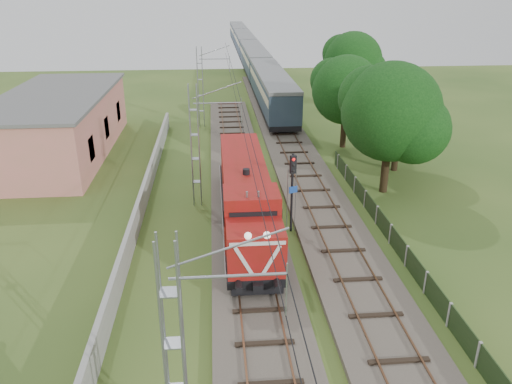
{
  "coord_description": "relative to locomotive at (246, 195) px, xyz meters",
  "views": [
    {
      "loc": [
        -1.72,
        -18.83,
        13.61
      ],
      "look_at": [
        0.62,
        8.45,
        2.2
      ],
      "focal_mm": 35.0,
      "sensor_mm": 36.0,
      "label": 1
    }
  ],
  "objects": [
    {
      "name": "boundary_wall",
      "position": [
        -6.5,
        3.79,
        -1.36
      ],
      "size": [
        0.25,
        40.0,
        1.5
      ],
      "primitive_type": "cube",
      "color": "#9E9E99",
      "rests_on": "ground"
    },
    {
      "name": "catenary",
      "position": [
        -2.95,
        3.79,
        1.94
      ],
      "size": [
        3.31,
        70.0,
        8.0
      ],
      "color": "gray",
      "rests_on": "ground"
    },
    {
      "name": "ground",
      "position": [
        0.0,
        -8.21,
        -2.11
      ],
      "size": [
        140.0,
        140.0,
        0.0
      ],
      "primitive_type": "plane",
      "color": "#32501E",
      "rests_on": "ground"
    },
    {
      "name": "signal_post",
      "position": [
        2.62,
        -0.79,
        1.22
      ],
      "size": [
        0.52,
        0.42,
        4.84
      ],
      "color": "black",
      "rests_on": "ground"
    },
    {
      "name": "fence",
      "position": [
        8.0,
        -5.21,
        -1.51
      ],
      "size": [
        0.12,
        32.0,
        1.2
      ],
      "color": "black",
      "rests_on": "ground"
    },
    {
      "name": "tree_b",
      "position": [
        12.44,
        9.06,
        2.67
      ],
      "size": [
        5.92,
        5.64,
        7.67
      ],
      "color": "#322614",
      "rests_on": "ground"
    },
    {
      "name": "coach_rake",
      "position": [
        5.0,
        66.96,
        0.55
      ],
      "size": [
        3.25,
        96.97,
        3.76
      ],
      "color": "black",
      "rests_on": "ground"
    },
    {
      "name": "tree_d",
      "position": [
        14.18,
        29.39,
        3.44
      ],
      "size": [
        6.87,
        6.54,
        8.9
      ],
      "color": "#322614",
      "rests_on": "ground"
    },
    {
      "name": "locomotive",
      "position": [
        0.0,
        0.0,
        0.0
      ],
      "size": [
        2.78,
        15.89,
        4.03
      ],
      "color": "black",
      "rests_on": "ground"
    },
    {
      "name": "tree_c",
      "position": [
        9.88,
        15.47,
        2.97
      ],
      "size": [
        6.29,
        5.99,
        8.15
      ],
      "color": "#322614",
      "rests_on": "ground"
    },
    {
      "name": "track_main",
      "position": [
        0.0,
        -1.21,
        -1.93
      ],
      "size": [
        4.2,
        70.0,
        0.45
      ],
      "color": "#6B6054",
      "rests_on": "ground"
    },
    {
      "name": "track_side",
      "position": [
        5.0,
        11.79,
        -1.93
      ],
      "size": [
        4.2,
        80.0,
        0.45
      ],
      "color": "#6B6054",
      "rests_on": "ground"
    },
    {
      "name": "tree_a",
      "position": [
        10.17,
        4.84,
        3.56
      ],
      "size": [
        7.02,
        6.68,
        9.1
      ],
      "color": "#322614",
      "rests_on": "ground"
    },
    {
      "name": "station_building",
      "position": [
        -15.0,
        15.79,
        0.52
      ],
      "size": [
        8.4,
        20.4,
        5.22
      ],
      "color": "#DA7975",
      "rests_on": "ground"
    }
  ]
}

